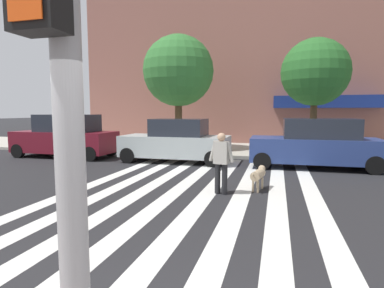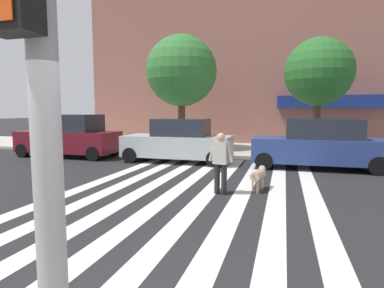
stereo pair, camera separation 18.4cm
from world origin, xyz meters
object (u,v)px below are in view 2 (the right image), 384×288
(parked_car_behind_first, at_px, (178,142))
(pedestrian_dog_walker, at_px, (221,160))
(street_tree_nearest, at_px, (181,71))
(parked_car_near_curb, at_px, (69,137))
(parked_car_third_in_line, at_px, (318,145))
(street_tree_middle, at_px, (319,72))
(dog_on_leash, at_px, (258,175))

(parked_car_behind_first, relative_size, pedestrian_dog_walker, 2.84)
(parked_car_behind_first, bearing_deg, street_tree_nearest, 105.87)
(parked_car_near_curb, height_order, parked_car_third_in_line, parked_car_near_curb)
(street_tree_middle, distance_m, pedestrian_dog_walker, 8.93)
(parked_car_near_curb, height_order, pedestrian_dog_walker, parked_car_near_curb)
(parked_car_near_curb, xyz_separation_m, dog_on_leash, (9.36, -4.09, -0.54))
(street_tree_middle, height_order, dog_on_leash, street_tree_middle)
(pedestrian_dog_walker, bearing_deg, street_tree_nearest, 114.85)
(parked_car_behind_first, distance_m, pedestrian_dog_walker, 5.55)
(parked_car_third_in_line, relative_size, street_tree_nearest, 0.79)
(parked_car_near_curb, height_order, street_tree_nearest, street_tree_nearest)
(parked_car_behind_first, xyz_separation_m, parked_car_third_in_line, (5.68, 0.00, 0.04))
(parked_car_near_curb, height_order, parked_car_behind_first, parked_car_near_curb)
(street_tree_middle, relative_size, dog_on_leash, 4.95)
(parked_car_third_in_line, bearing_deg, street_tree_middle, 86.25)
(parked_car_near_curb, distance_m, street_tree_nearest, 6.65)
(parked_car_behind_first, height_order, pedestrian_dog_walker, parked_car_behind_first)
(dog_on_leash, bearing_deg, street_tree_middle, 73.46)
(dog_on_leash, bearing_deg, parked_car_behind_first, 132.57)
(parked_car_behind_first, relative_size, street_tree_middle, 0.85)
(street_tree_nearest, relative_size, street_tree_middle, 1.12)
(parked_car_behind_first, relative_size, street_tree_nearest, 0.76)
(parked_car_behind_first, height_order, street_tree_middle, street_tree_middle)
(parked_car_near_curb, relative_size, street_tree_middle, 0.90)
(parked_car_near_curb, bearing_deg, parked_car_behind_first, 0.00)
(parked_car_near_curb, bearing_deg, dog_on_leash, -23.63)
(street_tree_nearest, distance_m, pedestrian_dog_walker, 9.63)
(parked_car_third_in_line, bearing_deg, parked_car_behind_first, -179.99)
(street_tree_nearest, bearing_deg, parked_car_behind_first, -74.13)
(parked_car_near_curb, distance_m, dog_on_leash, 10.23)
(parked_car_near_curb, xyz_separation_m, pedestrian_dog_walker, (8.42, -4.78, -0.06))
(street_tree_middle, height_order, pedestrian_dog_walker, street_tree_middle)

